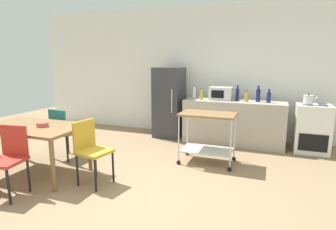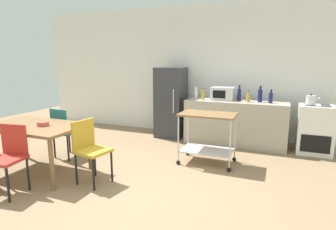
# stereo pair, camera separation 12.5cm
# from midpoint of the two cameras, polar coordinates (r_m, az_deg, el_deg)

# --- Properties ---
(ground_plane) EXTENTS (12.00, 12.00, 0.00)m
(ground_plane) POSITION_cam_midpoint_polar(r_m,az_deg,el_deg) (3.87, -5.85, -15.00)
(ground_plane) COLOR #8C7051
(back_wall) EXTENTS (8.40, 0.12, 2.90)m
(back_wall) POSITION_cam_midpoint_polar(r_m,az_deg,el_deg) (6.47, 7.42, 8.86)
(back_wall) COLOR white
(back_wall) RESTS_ON ground_plane
(kitchen_counter) EXTENTS (2.00, 0.64, 0.90)m
(kitchen_counter) POSITION_cam_midpoint_polar(r_m,az_deg,el_deg) (5.84, 14.21, -1.55)
(kitchen_counter) COLOR #A89E8E
(kitchen_counter) RESTS_ON ground_plane
(dining_table) EXTENTS (1.50, 0.90, 0.75)m
(dining_table) POSITION_cam_midpoint_polar(r_m,az_deg,el_deg) (4.63, -25.03, -2.78)
(dining_table) COLOR brown
(dining_table) RESTS_ON ground_plane
(chair_red) EXTENTS (0.45, 0.45, 0.89)m
(chair_red) POSITION_cam_midpoint_polar(r_m,az_deg,el_deg) (4.10, -29.13, -7.10)
(chair_red) COLOR #B72D23
(chair_red) RESTS_ON ground_plane
(chair_teal) EXTENTS (0.44, 0.44, 0.89)m
(chair_teal) POSITION_cam_midpoint_polar(r_m,az_deg,el_deg) (5.15, -19.79, -2.80)
(chair_teal) COLOR #1E666B
(chair_teal) RESTS_ON ground_plane
(chair_mustard) EXTENTS (0.47, 0.47, 0.89)m
(chair_mustard) POSITION_cam_midpoint_polar(r_m,az_deg,el_deg) (4.02, -14.89, -6.37)
(chair_mustard) COLOR gold
(chair_mustard) RESTS_ON ground_plane
(stove_oven) EXTENTS (0.60, 0.61, 0.92)m
(stove_oven) POSITION_cam_midpoint_polar(r_m,az_deg,el_deg) (5.85, 28.44, -2.54)
(stove_oven) COLOR white
(stove_oven) RESTS_ON ground_plane
(refrigerator) EXTENTS (0.60, 0.63, 1.55)m
(refrigerator) POSITION_cam_midpoint_polar(r_m,az_deg,el_deg) (6.23, 1.18, 2.62)
(refrigerator) COLOR #333338
(refrigerator) RESTS_ON ground_plane
(kitchen_cart) EXTENTS (0.91, 0.57, 0.85)m
(kitchen_cart) POSITION_cam_midpoint_polar(r_m,az_deg,el_deg) (4.65, 8.87, -3.03)
(kitchen_cart) COLOR brown
(kitchen_cart) RESTS_ON ground_plane
(bottle_soda) EXTENTS (0.07, 0.07, 0.27)m
(bottle_soda) POSITION_cam_midpoint_polar(r_m,az_deg,el_deg) (6.00, 6.31, 4.54)
(bottle_soda) COLOR silver
(bottle_soda) RESTS_ON kitchen_counter
(bottle_hot_sauce) EXTENTS (0.07, 0.07, 0.23)m
(bottle_hot_sauce) POSITION_cam_midpoint_polar(r_m,az_deg,el_deg) (5.81, 7.76, 4.11)
(bottle_hot_sauce) COLOR gold
(bottle_hot_sauce) RESTS_ON kitchen_counter
(microwave) EXTENTS (0.46, 0.35, 0.26)m
(microwave) POSITION_cam_midpoint_polar(r_m,az_deg,el_deg) (5.85, 11.77, 4.34)
(microwave) COLOR silver
(microwave) RESTS_ON kitchen_counter
(bottle_wine) EXTENTS (0.07, 0.07, 0.31)m
(bottle_wine) POSITION_cam_midpoint_polar(r_m,az_deg,el_deg) (5.80, 15.01, 4.12)
(bottle_wine) COLOR navy
(bottle_wine) RESTS_ON kitchen_counter
(bottle_vinegar) EXTENTS (0.07, 0.07, 0.23)m
(bottle_vinegar) POSITION_cam_midpoint_polar(r_m,az_deg,el_deg) (5.65, 16.73, 3.45)
(bottle_vinegar) COLOR gold
(bottle_vinegar) RESTS_ON kitchen_counter
(bottle_sesame_oil) EXTENTS (0.08, 0.08, 0.31)m
(bottle_sesame_oil) POSITION_cam_midpoint_polar(r_m,az_deg,el_deg) (5.72, 18.97, 3.83)
(bottle_sesame_oil) COLOR navy
(bottle_sesame_oil) RESTS_ON kitchen_counter
(bottle_soy_sauce) EXTENTS (0.08, 0.08, 0.26)m
(bottle_soy_sauce) POSITION_cam_midpoint_polar(r_m,az_deg,el_deg) (5.65, 20.93, 3.37)
(bottle_soy_sauce) COLOR navy
(bottle_soy_sauce) RESTS_ON kitchen_counter
(fruit_bowl) EXTENTS (0.17, 0.17, 0.06)m
(fruit_bowl) POSITION_cam_midpoint_polar(r_m,az_deg,el_deg) (4.48, -23.57, -1.66)
(fruit_bowl) COLOR #B24C3F
(fruit_bowl) RESTS_ON dining_table
(kettle) EXTENTS (0.24, 0.17, 0.19)m
(kettle) POSITION_cam_midpoint_polar(r_m,az_deg,el_deg) (5.65, 27.86, 2.74)
(kettle) COLOR silver
(kettle) RESTS_ON stove_oven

